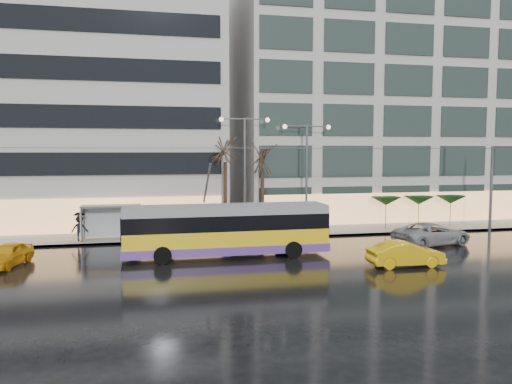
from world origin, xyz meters
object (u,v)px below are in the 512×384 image
object	(u,v)px
street_lamp_near	(245,159)
trolleybus	(226,232)
bus_shelter	(106,214)
taxi_a	(7,255)

from	to	relation	value
street_lamp_near	trolleybus	bearing A→B (deg)	-109.19
bus_shelter	street_lamp_near	xyz separation A→B (m)	(10.38, 0.11, 4.03)
bus_shelter	taxi_a	world-z (taller)	bus_shelter
bus_shelter	taxi_a	xyz separation A→B (m)	(-4.88, -7.23, -1.29)
taxi_a	trolleybus	bearing A→B (deg)	13.46
bus_shelter	street_lamp_near	bearing A→B (deg)	0.63
street_lamp_near	bus_shelter	bearing A→B (deg)	-179.37
trolleybus	taxi_a	distance (m)	12.72
trolleybus	street_lamp_near	distance (m)	9.00
taxi_a	street_lamp_near	bearing A→B (deg)	39.45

